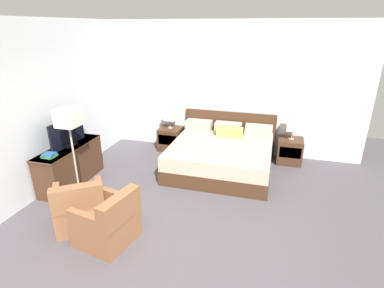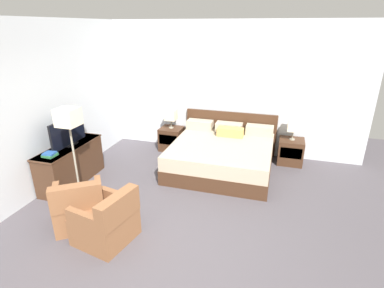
{
  "view_description": "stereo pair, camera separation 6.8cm",
  "coord_description": "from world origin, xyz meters",
  "views": [
    {
      "loc": [
        1.23,
        -2.78,
        2.74
      ],
      "look_at": [
        -0.13,
        2.03,
        0.75
      ],
      "focal_mm": 28.0,
      "sensor_mm": 36.0,
      "label": 1
    },
    {
      "loc": [
        1.3,
        -2.76,
        2.74
      ],
      "look_at": [
        -0.13,
        2.03,
        0.75
      ],
      "focal_mm": 28.0,
      "sensor_mm": 36.0,
      "label": 2
    }
  ],
  "objects": [
    {
      "name": "book_red_cover",
      "position": [
        -2.24,
        0.9,
        0.75
      ],
      "size": [
        0.2,
        0.2,
        0.04
      ],
      "primitive_type": "cube",
      "rotation": [
        0.0,
        0.0,
        -0.04
      ],
      "color": "#2D7042",
      "rests_on": "dresser"
    },
    {
      "name": "ground_plane",
      "position": [
        0.0,
        0.0,
        0.0
      ],
      "size": [
        11.1,
        11.1,
        0.0
      ],
      "primitive_type": "plane",
      "color": "#4C474C"
    },
    {
      "name": "tv",
      "position": [
        -2.25,
        1.41,
        0.97
      ],
      "size": [
        0.18,
        0.88,
        0.5
      ],
      "color": "black",
      "rests_on": "dresser"
    },
    {
      "name": "wall_left",
      "position": [
        -2.53,
        1.55,
        1.43
      ],
      "size": [
        0.06,
        5.5,
        2.86
      ],
      "primitive_type": "cube",
      "color": "silver",
      "rests_on": "ground"
    },
    {
      "name": "armchair_companion",
      "position": [
        -0.75,
        0.11,
        0.28
      ],
      "size": [
        0.81,
        0.8,
        0.76
      ],
      "color": "brown",
      "rests_on": "ground"
    },
    {
      "name": "floor_lamp",
      "position": [
        -1.8,
        0.94,
        1.3
      ],
      "size": [
        0.31,
        0.31,
        1.56
      ],
      "color": "gray",
      "rests_on": "ground"
    },
    {
      "name": "nightstand_left",
      "position": [
        -1.04,
        3.4,
        0.26
      ],
      "size": [
        0.5,
        0.48,
        0.53
      ],
      "color": "#422819",
      "rests_on": "ground"
    },
    {
      "name": "book_blue_cover",
      "position": [
        -2.24,
        0.9,
        0.78
      ],
      "size": [
        0.2,
        0.19,
        0.03
      ],
      "primitive_type": "cube",
      "rotation": [
        0.0,
        0.0,
        0.13
      ],
      "color": "#234C8E",
      "rests_on": "book_red_cover"
    },
    {
      "name": "dresser",
      "position": [
        -2.25,
        1.36,
        0.38
      ],
      "size": [
        0.46,
        1.42,
        0.73
      ],
      "color": "#422819",
      "rests_on": "ground"
    },
    {
      "name": "nightstand_right",
      "position": [
        1.63,
        3.4,
        0.26
      ],
      "size": [
        0.5,
        0.48,
        0.53
      ],
      "color": "#422819",
      "rests_on": "ground"
    },
    {
      "name": "table_lamp_right",
      "position": [
        1.63,
        3.4,
        0.84
      ],
      "size": [
        0.25,
        0.25,
        0.45
      ],
      "color": "gray",
      "rests_on": "nightstand_right"
    },
    {
      "name": "wall_back",
      "position": [
        0.0,
        3.73,
        1.43
      ],
      "size": [
        6.2,
        0.06,
        2.86
      ],
      "primitive_type": "cube",
      "color": "silver",
      "rests_on": "ground"
    },
    {
      "name": "table_lamp_left",
      "position": [
        -1.04,
        3.4,
        0.84
      ],
      "size": [
        0.25,
        0.25,
        0.45
      ],
      "color": "gray",
      "rests_on": "nightstand_left"
    },
    {
      "name": "armchair_by_window",
      "position": [
        -1.33,
        0.32,
        0.28
      ],
      "size": [
        0.96,
        0.96,
        0.76
      ],
      "color": "brown",
      "rests_on": "ground"
    },
    {
      "name": "bed",
      "position": [
        0.3,
        2.73,
        0.3
      ],
      "size": [
        2.03,
        1.97,
        0.95
      ],
      "color": "#422819",
      "rests_on": "ground"
    }
  ]
}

